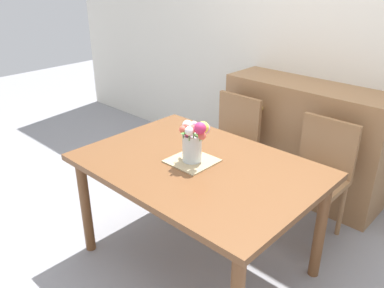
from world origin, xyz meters
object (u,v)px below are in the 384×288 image
chair_left (230,141)px  chair_right (318,172)px  dining_table (198,176)px  dresser (303,140)px  flower_vase (194,139)px

chair_left → chair_right: same height
dining_table → chair_right: (0.40, 0.86, -0.16)m
dining_table → chair_right: size_ratio=1.64×
dining_table → chair_left: bearing=115.2°
dresser → flower_vase: flower_vase is taller
dining_table → chair_left: (-0.40, 0.86, -0.16)m
dining_table → chair_left: chair_left is taller
flower_vase → dresser: bearing=87.6°
dining_table → flower_vase: size_ratio=5.17×
dresser → flower_vase: size_ratio=4.93×
chair_right → flower_vase: 1.05m
chair_right → flower_vase: bearing=63.3°
dining_table → dresser: size_ratio=1.05×
chair_left → flower_vase: (0.37, -0.86, 0.41)m
dining_table → flower_vase: (-0.03, -0.00, 0.25)m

